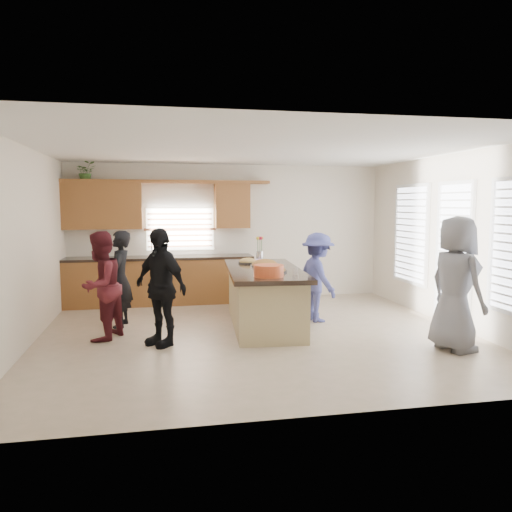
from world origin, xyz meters
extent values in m
plane|color=#C6AC93|center=(0.00, 0.00, 0.00)|extent=(6.50, 6.50, 0.00)
cube|color=silver|center=(0.00, 3.00, 1.40)|extent=(6.50, 0.02, 2.80)
cube|color=silver|center=(0.00, -3.00, 1.40)|extent=(6.50, 0.02, 2.80)
cube|color=silver|center=(-3.25, 0.00, 1.40)|extent=(0.02, 6.00, 2.80)
cube|color=silver|center=(3.25, 0.00, 1.40)|extent=(0.02, 6.00, 2.80)
cube|color=white|center=(0.00, 0.00, 2.80)|extent=(6.50, 6.00, 0.02)
cube|color=brown|center=(-1.43, 2.69, 0.45)|extent=(3.65, 0.62, 0.90)
cube|color=black|center=(-1.43, 2.69, 0.93)|extent=(3.70, 0.65, 0.05)
cube|color=brown|center=(-2.50, 2.82, 1.95)|extent=(1.50, 0.36, 0.90)
cube|color=brown|center=(0.05, 2.82, 1.95)|extent=(0.70, 0.36, 0.90)
cube|color=brown|center=(-1.23, 2.82, 2.43)|extent=(4.05, 0.40, 0.06)
cube|color=brown|center=(-1.00, 2.96, 1.48)|extent=(1.35, 0.08, 0.85)
cube|color=white|center=(3.22, 1.30, 1.42)|extent=(0.06, 1.10, 1.75)
cube|color=white|center=(3.22, -0.10, 1.17)|extent=(0.06, 0.85, 2.25)
cube|color=tan|center=(0.23, 0.54, 0.44)|extent=(1.21, 2.58, 0.88)
cube|color=black|center=(0.23, 0.54, 0.92)|extent=(1.37, 2.79, 0.07)
cube|color=black|center=(0.23, 0.54, 0.04)|extent=(1.12, 2.49, 0.08)
cylinder|color=black|center=(0.27, 0.06, 0.96)|extent=(0.43, 0.43, 0.02)
ellipsoid|color=#B97A3A|center=(0.27, 0.06, 0.98)|extent=(0.39, 0.39, 0.17)
cylinder|color=black|center=(0.29, 0.76, 0.96)|extent=(0.48, 0.48, 0.02)
ellipsoid|color=#B97A3A|center=(0.29, 0.76, 0.98)|extent=(0.43, 0.43, 0.19)
cylinder|color=black|center=(0.09, 1.26, 0.96)|extent=(0.34, 0.34, 0.02)
ellipsoid|color=#D8AF5C|center=(0.09, 1.26, 0.98)|extent=(0.31, 0.31, 0.14)
cylinder|color=#DD5528|center=(0.10, -0.39, 1.04)|extent=(0.43, 0.43, 0.17)
cylinder|color=beige|center=(0.10, -0.39, 1.10)|extent=(0.36, 0.36, 0.04)
cylinder|color=white|center=(0.52, -0.32, 1.00)|extent=(0.08, 0.08, 0.11)
cylinder|color=#C497DC|center=(0.30, 1.34, 0.98)|extent=(0.23, 0.23, 0.05)
cylinder|color=silver|center=(0.38, 1.61, 1.04)|extent=(0.14, 0.14, 0.18)
imported|color=#3C6729|center=(-2.79, 2.82, 2.60)|extent=(0.43, 0.39, 0.40)
imported|color=black|center=(-2.07, 0.95, 0.78)|extent=(0.44, 0.61, 1.56)
imported|color=#5B1B22|center=(-2.29, 0.17, 0.80)|extent=(0.88, 0.96, 1.60)
imported|color=black|center=(-1.44, -0.28, 0.83)|extent=(0.94, 1.00, 1.66)
imported|color=#3D4286|center=(1.20, 0.68, 0.75)|extent=(0.73, 1.06, 1.51)
imported|color=slate|center=(2.49, -1.31, 0.92)|extent=(0.73, 0.98, 1.83)
camera|label=1|loc=(-1.46, -7.32, 2.00)|focal=35.00mm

